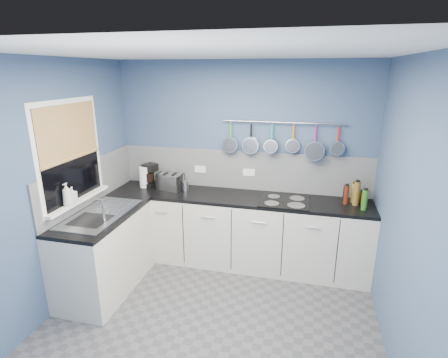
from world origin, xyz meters
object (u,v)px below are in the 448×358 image
at_px(soap_bottle_a, 67,194).
at_px(paper_towel, 144,177).
at_px(soap_bottle_b, 72,195).
at_px(canister, 185,186).
at_px(coffee_maker, 150,175).
at_px(hob, 285,201).
at_px(toaster, 170,182).

xyz_separation_m(soap_bottle_a, paper_towel, (0.27, 1.14, -0.14)).
relative_size(soap_bottle_b, canister, 1.43).
relative_size(soap_bottle_a, canister, 1.99).
bearing_deg(soap_bottle_a, paper_towel, 76.49).
relative_size(coffee_maker, hob, 0.52).
xyz_separation_m(soap_bottle_a, soap_bottle_b, (0.00, 0.08, -0.03)).
bearing_deg(soap_bottle_a, canister, 53.62).
distance_m(paper_towel, canister, 0.57).
xyz_separation_m(paper_towel, hob, (1.84, -0.11, -0.13)).
relative_size(soap_bottle_b, paper_towel, 0.64).
relative_size(soap_bottle_a, soap_bottle_b, 1.39).
distance_m(soap_bottle_b, toaster, 1.25).
bearing_deg(coffee_maker, canister, 12.99).
height_order(coffee_maker, hob, coffee_maker).
bearing_deg(paper_towel, hob, -3.37).
xyz_separation_m(soap_bottle_a, hob, (2.12, 1.04, -0.26)).
height_order(coffee_maker, canister, coffee_maker).
bearing_deg(toaster, coffee_maker, -175.79).
relative_size(soap_bottle_b, coffee_maker, 0.58).
xyz_separation_m(soap_bottle_b, hob, (2.12, 0.96, -0.23)).
bearing_deg(coffee_maker, hob, 13.42).
height_order(soap_bottle_b, toaster, soap_bottle_b).
height_order(canister, hob, canister).
bearing_deg(soap_bottle_a, toaster, 60.56).
bearing_deg(canister, soap_bottle_a, -126.38).
bearing_deg(toaster, hob, 10.08).
distance_m(soap_bottle_a, toaster, 1.32).
bearing_deg(canister, soap_bottle_b, -128.37).
bearing_deg(soap_bottle_a, coffee_maker, 74.29).
bearing_deg(hob, paper_towel, 176.63).
bearing_deg(toaster, canister, 15.52).
bearing_deg(paper_towel, soap_bottle_a, -103.51).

